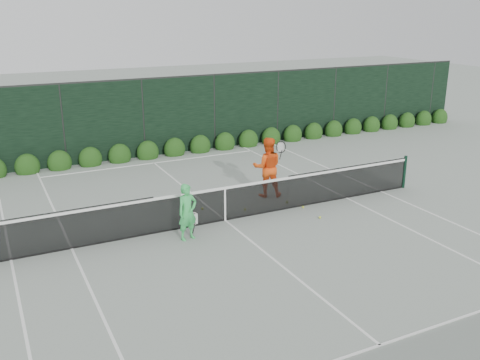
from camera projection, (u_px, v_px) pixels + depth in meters
name	position (u px, v px, depth m)	size (l,w,h in m)	color
ground	(225.00, 220.00, 14.72)	(80.00, 80.00, 0.00)	gray
tennis_net	(224.00, 203.00, 14.55)	(12.90, 0.10, 1.07)	#103221
player_woman	(187.00, 212.00, 13.34)	(0.64, 0.46, 1.46)	#39C35A
player_man	(267.00, 167.00, 16.39)	(1.11, 1.00, 1.86)	#FA5315
court_lines	(225.00, 220.00, 14.72)	(11.03, 23.83, 0.01)	white
windscreen_fence	(275.00, 199.00, 11.95)	(32.00, 21.07, 3.06)	black
hedge_row	(148.00, 152.00, 20.75)	(31.66, 0.65, 0.94)	#193B10
tennis_balls	(271.00, 209.00, 15.49)	(2.76, 2.15, 0.07)	#CADC30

